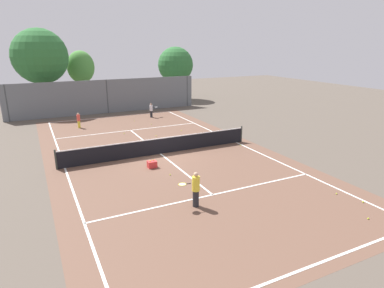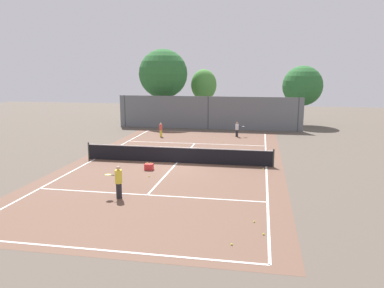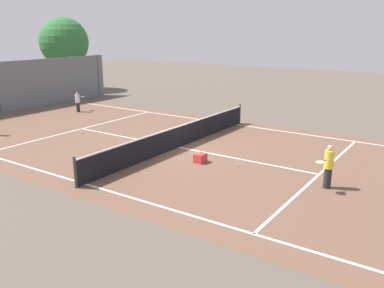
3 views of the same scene
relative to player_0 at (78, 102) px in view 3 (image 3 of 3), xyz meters
The scene contains 16 objects.
ground_plane 10.69m from the player_0, 106.80° to the right, with size 80.00×80.00×0.00m, color brown.
court_surface 10.69m from the player_0, 106.80° to the right, with size 13.00×25.00×0.01m.
tennis_net 10.67m from the player_0, 106.80° to the right, with size 11.90×0.10×1.10m.
tree_1 10.98m from the player_0, 54.03° to the left, with size 4.13×4.13×6.15m.
player_0 is the anchor object (origin of this frame).
player_2 17.74m from the player_0, 103.86° to the right, with size 0.90×0.48×1.50m.
ball_crate 12.94m from the player_0, 109.54° to the right, with size 0.48×0.39×0.43m.
tennis_ball_0 2.97m from the player_0, 110.36° to the right, with size 0.07×0.07×0.07m, color #CCE533.
tennis_ball_1 8.70m from the player_0, 114.38° to the right, with size 0.07×0.07×0.07m, color #CCE533.
tennis_ball_2 9.78m from the player_0, 123.70° to the right, with size 0.07×0.07×0.07m, color #CCE533.
tennis_ball_3 11.22m from the player_0, 78.46° to the right, with size 0.07×0.07×0.07m, color #CCE533.
tennis_ball_4 14.22m from the player_0, 105.87° to the right, with size 0.07×0.07×0.07m, color #CCE533.
tennis_ball_6 5.76m from the player_0, 86.23° to the right, with size 0.07×0.07×0.07m, color #CCE533.
tennis_ball_7 6.61m from the player_0, 106.90° to the right, with size 0.07×0.07×0.07m, color #CCE533.
tennis_ball_9 6.03m from the player_0, 129.57° to the right, with size 0.07×0.07×0.07m, color #CCE533.
tennis_ball_11 2.18m from the player_0, 154.92° to the right, with size 0.07×0.07×0.07m, color #CCE533.
Camera 3 is at (-14.42, -10.48, 5.19)m, focal length 38.35 mm.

